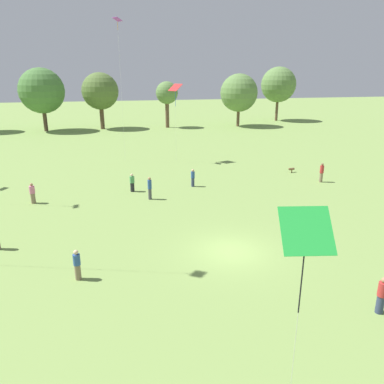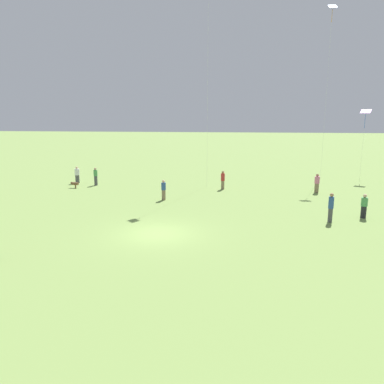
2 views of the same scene
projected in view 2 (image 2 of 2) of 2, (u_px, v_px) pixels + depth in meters
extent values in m
plane|color=#7A994C|center=(157.00, 234.00, 21.33)|extent=(240.00, 240.00, 0.00)
cylinder|color=#4C4C51|center=(96.00, 181.00, 35.72)|extent=(0.41, 0.41, 0.90)
cylinder|color=#4C9956|center=(95.00, 173.00, 35.57)|extent=(0.49, 0.49, 0.56)
sphere|color=tan|center=(95.00, 169.00, 35.49)|extent=(0.24, 0.24, 0.24)
cylinder|color=#4C4C51|center=(330.00, 215.00, 23.53)|extent=(0.37, 0.37, 0.89)
cylinder|color=#2D5193|center=(331.00, 203.00, 23.36)|extent=(0.43, 0.43, 0.74)
sphere|color=#A87A56|center=(332.00, 195.00, 23.26)|extent=(0.24, 0.24, 0.24)
cylinder|color=#847056|center=(223.00, 185.00, 33.83)|extent=(0.36, 0.36, 0.78)
cylinder|color=#B72D2D|center=(223.00, 177.00, 33.68)|extent=(0.42, 0.42, 0.67)
sphere|color=#A87A56|center=(223.00, 172.00, 33.58)|extent=(0.24, 0.24, 0.24)
cylinder|color=#847056|center=(317.00, 188.00, 32.32)|extent=(0.50, 0.50, 0.83)
cylinder|color=pink|center=(317.00, 180.00, 32.17)|extent=(0.59, 0.59, 0.60)
sphere|color=#A87A56|center=(317.00, 175.00, 32.08)|extent=(0.24, 0.24, 0.24)
cylinder|color=#232328|center=(363.00, 212.00, 24.50)|extent=(0.49, 0.49, 0.80)
cylinder|color=#4C9956|center=(364.00, 202.00, 24.36)|extent=(0.58, 0.58, 0.57)
sphere|color=beige|center=(365.00, 196.00, 24.27)|extent=(0.24, 0.24, 0.24)
cylinder|color=#4C4C51|center=(77.00, 179.00, 36.89)|extent=(0.45, 0.45, 0.79)
cylinder|color=white|center=(77.00, 172.00, 36.74)|extent=(0.53, 0.53, 0.61)
sphere|color=beige|center=(77.00, 168.00, 36.66)|extent=(0.24, 0.24, 0.24)
cylinder|color=#847056|center=(164.00, 195.00, 29.61)|extent=(0.43, 0.43, 0.82)
cylinder|color=#2D5193|center=(164.00, 186.00, 29.47)|extent=(0.50, 0.50, 0.57)
sphere|color=beige|center=(163.00, 181.00, 29.39)|extent=(0.24, 0.24, 0.24)
cube|color=purple|center=(366.00, 111.00, 38.15)|extent=(1.23, 1.26, 0.40)
cylinder|color=blue|center=(365.00, 121.00, 38.35)|extent=(0.04, 0.04, 1.42)
cylinder|color=silver|center=(363.00, 145.00, 38.86)|extent=(0.01, 0.01, 6.96)
cylinder|color=silver|center=(208.00, 89.00, 33.47)|extent=(0.01, 0.01, 17.85)
cube|color=blue|center=(333.00, 6.00, 36.70)|extent=(0.74, 0.84, 0.44)
cylinder|color=orange|center=(332.00, 16.00, 36.88)|extent=(0.04, 0.04, 1.23)
cylinder|color=silver|center=(326.00, 96.00, 38.45)|extent=(0.01, 0.01, 17.05)
cylinder|color=brown|center=(75.00, 184.00, 34.45)|extent=(0.32, 0.56, 0.28)
sphere|color=brown|center=(72.00, 183.00, 34.51)|extent=(0.25, 0.25, 0.25)
cylinder|color=brown|center=(76.00, 186.00, 34.50)|extent=(0.12, 0.12, 0.26)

